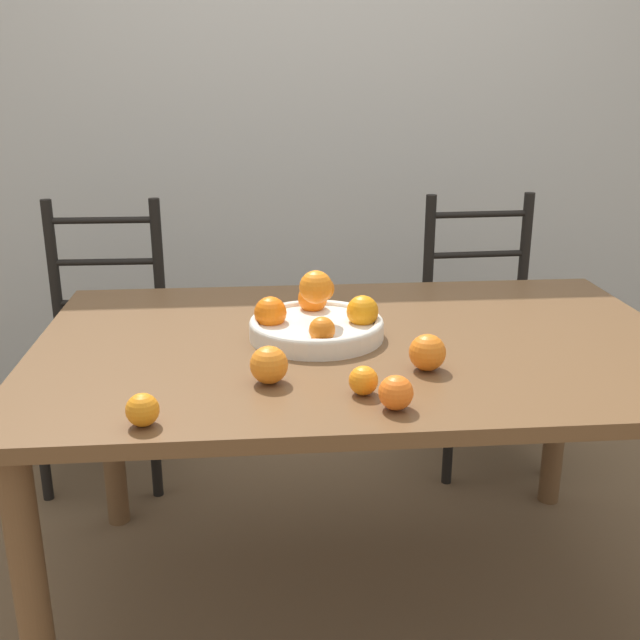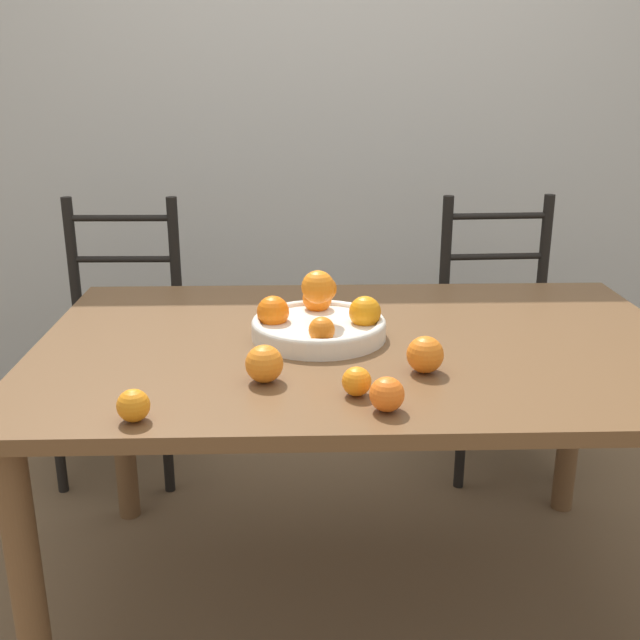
{
  "view_description": "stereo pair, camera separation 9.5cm",
  "coord_description": "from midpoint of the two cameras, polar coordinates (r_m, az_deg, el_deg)",
  "views": [
    {
      "loc": [
        -0.26,
        -1.77,
        1.41
      ],
      "look_at": [
        -0.11,
        -0.08,
        0.86
      ],
      "focal_mm": 42.0,
      "sensor_mm": 36.0,
      "label": 1
    },
    {
      "loc": [
        -0.16,
        -1.77,
        1.41
      ],
      "look_at": [
        -0.11,
        -0.08,
        0.86
      ],
      "focal_mm": 42.0,
      "sensor_mm": 36.0,
      "label": 2
    }
  ],
  "objects": [
    {
      "name": "wall_back",
      "position": [
        3.33,
        1.91,
        16.27
      ],
      "size": [
        8.0,
        0.06,
        2.6
      ],
      "color": "beige",
      "rests_on": "ground_plane"
    },
    {
      "name": "fruit_bowl",
      "position": [
        1.89,
        1.35,
        -0.0
      ],
      "size": [
        0.34,
        0.34,
        0.18
      ],
      "color": "silver",
      "rests_on": "dining_table"
    },
    {
      "name": "chair_left",
      "position": [
        2.82,
        -13.95,
        -2.02
      ],
      "size": [
        0.43,
        0.41,
        0.99
      ],
      "rotation": [
        0.0,
        0.0,
        -0.02
      ],
      "color": "black",
      "rests_on": "ground_plane"
    },
    {
      "name": "orange_loose_0",
      "position": [
        1.7,
        9.61,
        -2.63
      ],
      "size": [
        0.08,
        0.08,
        0.08
      ],
      "color": "orange",
      "rests_on": "dining_table"
    },
    {
      "name": "orange_loose_4",
      "position": [
        1.62,
        -2.59,
        -3.37
      ],
      "size": [
        0.08,
        0.08,
        0.08
      ],
      "color": "orange",
      "rests_on": "dining_table"
    },
    {
      "name": "orange_loose_1",
      "position": [
        1.5,
        6.95,
        -5.66
      ],
      "size": [
        0.07,
        0.07,
        0.07
      ],
      "color": "orange",
      "rests_on": "dining_table"
    },
    {
      "name": "orange_loose_2",
      "position": [
        1.56,
        4.56,
        -4.7
      ],
      "size": [
        0.06,
        0.06,
        0.06
      ],
      "color": "orange",
      "rests_on": "dining_table"
    },
    {
      "name": "dining_table",
      "position": [
        1.93,
        4.63,
        -4.16
      ],
      "size": [
        1.63,
        1.04,
        0.78
      ],
      "color": "brown",
      "rests_on": "ground_plane"
    },
    {
      "name": "chair_right",
      "position": [
        2.87,
        14.5,
        -1.71
      ],
      "size": [
        0.44,
        0.42,
        0.99
      ],
      "rotation": [
        0.0,
        0.0,
        0.05
      ],
      "color": "black",
      "rests_on": "ground_plane"
    },
    {
      "name": "ground_plane",
      "position": [
        2.27,
        4.17,
        -20.26
      ],
      "size": [
        12.0,
        12.0,
        0.0
      ],
      "primitive_type": "plane",
      "color": "brown"
    },
    {
      "name": "orange_loose_3",
      "position": [
        1.48,
        -12.24,
        -6.41
      ],
      "size": [
        0.06,
        0.06,
        0.06
      ],
      "color": "orange",
      "rests_on": "dining_table"
    }
  ]
}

